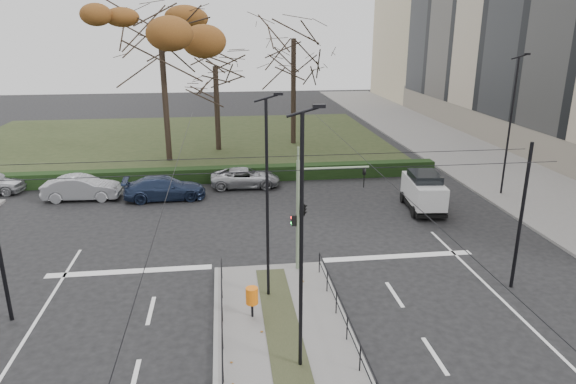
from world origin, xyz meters
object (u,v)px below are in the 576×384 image
object	(u,v)px
rust_tree	(160,30)
bare_tree_center	(294,46)
litter_bin	(252,296)
bare_tree_near	(215,73)
parked_car_fourth	(245,178)
parked_car_second	(82,188)
streetlamp_sidewalk	(510,125)
traffic_light	(304,207)
streetlamp_median_near	(302,243)
white_van	(424,191)
streetlamp_median_far	(268,198)
parked_car_third	(165,188)

from	to	relation	value
rust_tree	bare_tree_center	xyz separation A→B (m)	(10.52, 4.94, -1.39)
litter_bin	bare_tree_near	bearing A→B (deg)	92.54
parked_car_fourth	bare_tree_near	distance (m)	12.46
parked_car_second	streetlamp_sidewalk	bearing A→B (deg)	-94.07
parked_car_fourth	streetlamp_sidewalk	bearing A→B (deg)	-102.35
traffic_light	parked_car_second	size ratio (longest dim) A/B	1.06
rust_tree	bare_tree_near	bearing A→B (deg)	40.34
streetlamp_median_near	parked_car_second	size ratio (longest dim) A/B	1.77
bare_tree_near	litter_bin	bearing A→B (deg)	-87.46
streetlamp_median_near	bare_tree_center	bearing A→B (deg)	82.51
white_van	streetlamp_sidewalk	bearing A→B (deg)	18.05
streetlamp_median_near	parked_car_fourth	size ratio (longest dim) A/B	1.77
litter_bin	parked_car_second	world-z (taller)	parked_car_second
traffic_light	bare_tree_near	size ratio (longest dim) A/B	0.52
streetlamp_sidewalk	parked_car_fourth	world-z (taller)	streetlamp_sidewalk
litter_bin	streetlamp_sidewalk	xyz separation A→B (m)	(16.39, 12.41, 3.50)
traffic_light	parked_car_fourth	distance (m)	12.98
bare_tree_center	rust_tree	bearing A→B (deg)	-154.86
litter_bin	white_van	world-z (taller)	white_van
streetlamp_median_far	white_van	bearing A→B (deg)	42.66
streetlamp_median_far	litter_bin	bearing A→B (deg)	-115.99
streetlamp_median_far	parked_car_fourth	bearing A→B (deg)	90.70
litter_bin	parked_car_fourth	size ratio (longest dim) A/B	0.25
streetlamp_median_far	parked_car_second	xyz separation A→B (m)	(-10.19, 13.38, -3.35)
white_van	parked_car_fourth	bearing A→B (deg)	149.79
litter_bin	rust_tree	size ratio (longest dim) A/B	0.09
traffic_light	parked_car_third	xyz separation A→B (m)	(-6.90, 10.71, -2.23)
parked_car_third	bare_tree_center	bearing A→B (deg)	-37.49
litter_bin	white_van	size ratio (longest dim) A/B	0.27
parked_car_third	parked_car_fourth	xyz separation A→B (m)	(5.00, 1.92, -0.08)
streetlamp_sidewalk	parked_car_second	size ratio (longest dim) A/B	1.88
streetlamp_median_near	streetlamp_median_far	size ratio (longest dim) A/B	1.03
streetlamp_median_far	parked_car_third	xyz separation A→B (m)	(-5.18, 12.82, -3.39)
parked_car_second	bare_tree_near	bearing A→B (deg)	-32.64
parked_car_second	bare_tree_near	distance (m)	15.82
traffic_light	streetlamp_median_far	distance (m)	2.95
parked_car_fourth	bare_tree_center	distance (m)	15.58
traffic_light	parked_car_second	xyz separation A→B (m)	(-11.90, 11.27, -2.19)
streetlamp_median_near	streetlamp_median_far	bearing A→B (deg)	97.31
streetlamp_median_near	rust_tree	bearing A→B (deg)	103.34
traffic_light	parked_car_second	distance (m)	16.54
streetlamp_median_near	streetlamp_sidewalk	world-z (taller)	streetlamp_sidewalk
streetlamp_sidewalk	parked_car_second	bearing A→B (deg)	174.51
litter_bin	streetlamp_median_near	size ratio (longest dim) A/B	0.14
white_van	parked_car_second	bearing A→B (deg)	167.50
streetlamp_median_near	bare_tree_near	bearing A→B (deg)	94.78
streetlamp_sidewalk	parked_car_second	distance (m)	26.22
streetlamp_median_far	parked_car_fourth	size ratio (longest dim) A/B	1.72
streetlamp_sidewalk	parked_car_third	size ratio (longest dim) A/B	1.74
traffic_light	streetlamp_sidewalk	xyz separation A→B (m)	(13.94, 8.79, 1.52)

